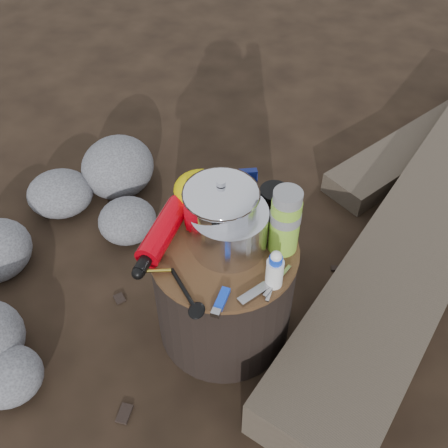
% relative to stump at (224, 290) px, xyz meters
% --- Properties ---
extents(ground, '(60.00, 60.00, 0.00)m').
position_rel_stump_xyz_m(ground, '(0.00, 0.00, -0.19)').
color(ground, black).
rests_on(ground, ground).
extents(stump, '(0.41, 0.41, 0.38)m').
position_rel_stump_xyz_m(stump, '(0.00, 0.00, 0.00)').
color(stump, black).
rests_on(stump, ground).
extents(rock_ring, '(0.47, 1.03, 0.20)m').
position_rel_stump_xyz_m(rock_ring, '(-0.62, 0.13, -0.09)').
color(rock_ring, '#5D5D62').
rests_on(rock_ring, ground).
extents(log_main, '(1.03, 1.98, 0.17)m').
position_rel_stump_xyz_m(log_main, '(0.64, 0.54, -0.11)').
color(log_main, '#443A2F').
rests_on(log_main, ground).
extents(log_small, '(0.82, 0.97, 0.09)m').
position_rel_stump_xyz_m(log_small, '(0.65, 1.09, -0.15)').
color(log_small, '#443A2F').
rests_on(log_small, ground).
extents(foil_windscreen, '(0.21, 0.21, 0.13)m').
position_rel_stump_xyz_m(foil_windscreen, '(0.01, 0.02, 0.25)').
color(foil_windscreen, silver).
rests_on(foil_windscreen, stump).
extents(camping_pot, '(0.20, 0.20, 0.20)m').
position_rel_stump_xyz_m(camping_pot, '(-0.02, 0.04, 0.29)').
color(camping_pot, silver).
rests_on(camping_pot, stump).
extents(fuel_bottle, '(0.10, 0.29, 0.07)m').
position_rel_stump_xyz_m(fuel_bottle, '(-0.17, -0.01, 0.23)').
color(fuel_bottle, red).
rests_on(fuel_bottle, stump).
extents(thermos, '(0.08, 0.08, 0.20)m').
position_rel_stump_xyz_m(thermos, '(0.15, 0.04, 0.29)').
color(thermos, '#8AC534').
rests_on(thermos, stump).
extents(travel_mug, '(0.08, 0.08, 0.12)m').
position_rel_stump_xyz_m(travel_mug, '(0.11, 0.14, 0.25)').
color(travel_mug, black).
rests_on(travel_mug, stump).
extents(stuff_sack, '(0.18, 0.14, 0.12)m').
position_rel_stump_xyz_m(stuff_sack, '(-0.10, 0.15, 0.25)').
color(stuff_sack, '#E2CC00').
rests_on(stuff_sack, stump).
extents(food_pouch, '(0.10, 0.05, 0.13)m').
position_rel_stump_xyz_m(food_pouch, '(0.00, 0.18, 0.25)').
color(food_pouch, navy).
rests_on(food_pouch, stump).
extents(lighter, '(0.03, 0.09, 0.02)m').
position_rel_stump_xyz_m(lighter, '(0.03, -0.17, 0.20)').
color(lighter, blue).
rests_on(lighter, stump).
extents(multitool, '(0.08, 0.09, 0.01)m').
position_rel_stump_xyz_m(multitool, '(0.11, -0.14, 0.20)').
color(multitool, '#9D9DA2').
rests_on(multitool, stump).
extents(pot_grabber, '(0.06, 0.13, 0.01)m').
position_rel_stump_xyz_m(pot_grabber, '(0.15, -0.09, 0.20)').
color(pot_grabber, '#9D9DA2').
rests_on(pot_grabber, stump).
extents(spork, '(0.14, 0.15, 0.01)m').
position_rel_stump_xyz_m(spork, '(-0.07, -0.16, 0.20)').
color(spork, black).
rests_on(spork, stump).
extents(squeeze_bottle, '(0.05, 0.05, 0.11)m').
position_rel_stump_xyz_m(squeeze_bottle, '(0.15, -0.09, 0.25)').
color(squeeze_bottle, white).
rests_on(squeeze_bottle, stump).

